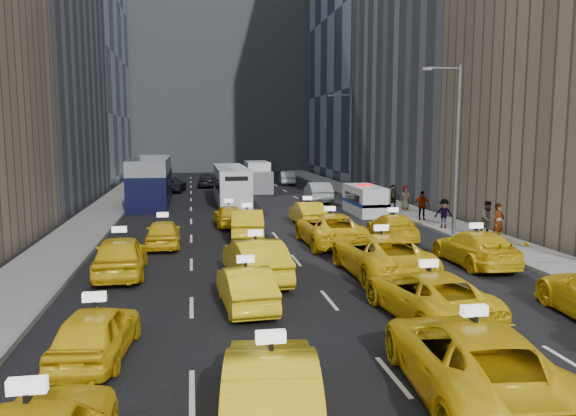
# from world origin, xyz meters

# --- Properties ---
(ground) EXTENTS (160.00, 160.00, 0.00)m
(ground) POSITION_xyz_m (0.00, 0.00, 0.00)
(ground) COLOR black
(ground) RESTS_ON ground
(sidewalk_west) EXTENTS (3.00, 90.00, 0.15)m
(sidewalk_west) POSITION_xyz_m (-10.50, 25.00, 0.07)
(sidewalk_west) COLOR gray
(sidewalk_west) RESTS_ON ground
(sidewalk_east) EXTENTS (3.00, 90.00, 0.15)m
(sidewalk_east) POSITION_xyz_m (10.50, 25.00, 0.07)
(sidewalk_east) COLOR gray
(sidewalk_east) RESTS_ON ground
(curb_west) EXTENTS (0.15, 90.00, 0.18)m
(curb_west) POSITION_xyz_m (-9.05, 25.00, 0.09)
(curb_west) COLOR slate
(curb_west) RESTS_ON ground
(curb_east) EXTENTS (0.15, 90.00, 0.18)m
(curb_east) POSITION_xyz_m (9.05, 25.00, 0.09)
(curb_east) COLOR slate
(curb_east) RESTS_ON ground
(building_backdrop) EXTENTS (30.00, 12.00, 40.00)m
(building_backdrop) POSITION_xyz_m (0.00, 72.00, 20.00)
(building_backdrop) COLOR slate
(building_backdrop) RESTS_ON ground
(streetlight_near) EXTENTS (2.15, 0.22, 9.00)m
(streetlight_near) POSITION_xyz_m (9.18, 12.00, 4.92)
(streetlight_near) COLOR #595B60
(streetlight_near) RESTS_ON ground
(streetlight_far) EXTENTS (2.15, 0.22, 9.00)m
(streetlight_far) POSITION_xyz_m (9.18, 32.00, 4.92)
(streetlight_far) COLOR #595B60
(streetlight_far) RESTS_ON ground
(taxi_1) EXTENTS (2.23, 4.95, 1.58)m
(taxi_1) POSITION_xyz_m (-3.05, -5.80, 0.79)
(taxi_1) COLOR yellow
(taxi_1) RESTS_ON ground
(taxi_2) EXTENTS (3.26, 6.05, 1.61)m
(taxi_2) POSITION_xyz_m (1.31, -5.11, 0.81)
(taxi_2) COLOR yellow
(taxi_2) RESTS_ON ground
(taxi_4) EXTENTS (2.00, 4.09, 1.34)m
(taxi_4) POSITION_xyz_m (-6.79, -1.78, 0.67)
(taxi_4) COLOR yellow
(taxi_4) RESTS_ON ground
(taxi_5) EXTENTS (1.71, 4.20, 1.36)m
(taxi_5) POSITION_xyz_m (-2.79, 1.68, 0.68)
(taxi_5) COLOR yellow
(taxi_5) RESTS_ON ground
(taxi_6) EXTENTS (2.87, 5.38, 1.44)m
(taxi_6) POSITION_xyz_m (2.47, -0.21, 0.72)
(taxi_6) COLOR yellow
(taxi_6) RESTS_ON ground
(taxi_8) EXTENTS (2.04, 4.78, 1.61)m
(taxi_8) POSITION_xyz_m (-7.19, 6.52, 0.80)
(taxi_8) COLOR yellow
(taxi_8) RESTS_ON ground
(taxi_9) EXTENTS (2.25, 5.06, 1.61)m
(taxi_9) POSITION_xyz_m (-2.12, 4.85, 0.81)
(taxi_9) COLOR yellow
(taxi_9) RESTS_ON ground
(taxi_10) EXTENTS (2.83, 5.99, 1.65)m
(taxi_10) POSITION_xyz_m (2.79, 4.94, 0.83)
(taxi_10) COLOR yellow
(taxi_10) RESTS_ON ground
(taxi_11) EXTENTS (2.10, 5.06, 1.46)m
(taxi_11) POSITION_xyz_m (7.25, 5.87, 0.73)
(taxi_11) COLOR yellow
(taxi_11) RESTS_ON ground
(taxi_12) EXTENTS (1.66, 4.07, 1.38)m
(taxi_12) POSITION_xyz_m (-5.83, 11.92, 0.69)
(taxi_12) COLOR yellow
(taxi_12) RESTS_ON ground
(taxi_13) EXTENTS (1.99, 4.78, 1.54)m
(taxi_13) POSITION_xyz_m (-1.57, 13.71, 0.77)
(taxi_13) COLOR yellow
(taxi_13) RESTS_ON ground
(taxi_14) EXTENTS (2.71, 5.79, 1.60)m
(taxi_14) POSITION_xyz_m (2.28, 11.10, 0.80)
(taxi_14) COLOR yellow
(taxi_14) RESTS_ON ground
(taxi_15) EXTENTS (2.36, 4.87, 1.37)m
(taxi_15) POSITION_xyz_m (5.81, 11.81, 0.68)
(taxi_15) COLOR yellow
(taxi_15) RESTS_ON ground
(taxi_16) EXTENTS (1.81, 4.01, 1.34)m
(taxi_16) POSITION_xyz_m (-2.28, 17.49, 0.67)
(taxi_16) COLOR yellow
(taxi_16) RESTS_ON ground
(taxi_17) EXTENTS (1.58, 4.30, 1.41)m
(taxi_17) POSITION_xyz_m (2.48, 17.52, 0.70)
(taxi_17) COLOR yellow
(taxi_17) RESTS_ON ground
(nypd_van) EXTENTS (2.14, 4.97, 2.10)m
(nypd_van) POSITION_xyz_m (7.29, 21.21, 0.95)
(nypd_van) COLOR silver
(nypd_van) RESTS_ON ground
(double_decker) EXTENTS (4.02, 12.50, 3.57)m
(double_decker) POSITION_xyz_m (-7.53, 29.72, 1.77)
(double_decker) COLOR black
(double_decker) RESTS_ON ground
(city_bus) EXTENTS (3.26, 11.30, 2.88)m
(city_bus) POSITION_xyz_m (-1.31, 29.23, 1.42)
(city_bus) COLOR silver
(city_bus) RESTS_ON ground
(box_truck) EXTENTS (2.34, 6.27, 2.83)m
(box_truck) POSITION_xyz_m (1.88, 37.86, 1.39)
(box_truck) COLOR white
(box_truck) RESTS_ON ground
(misc_car_0) EXTENTS (2.01, 5.02, 1.62)m
(misc_car_0) POSITION_xyz_m (5.67, 28.58, 0.81)
(misc_car_0) COLOR #A2A6AA
(misc_car_0) RESTS_ON ground
(misc_car_1) EXTENTS (2.85, 5.22, 1.39)m
(misc_car_1) POSITION_xyz_m (-6.27, 38.79, 0.69)
(misc_car_1) COLOR black
(misc_car_1) RESTS_ON ground
(misc_car_2) EXTENTS (2.63, 5.21, 1.45)m
(misc_car_2) POSITION_xyz_m (2.11, 45.65, 0.72)
(misc_car_2) COLOR slate
(misc_car_2) RESTS_ON ground
(misc_car_3) EXTENTS (1.88, 4.29, 1.44)m
(misc_car_3) POSITION_xyz_m (-2.90, 43.10, 0.72)
(misc_car_3) COLOR black
(misc_car_3) RESTS_ON ground
(misc_car_4) EXTENTS (1.93, 4.48, 1.43)m
(misc_car_4) POSITION_xyz_m (5.94, 44.96, 0.72)
(misc_car_4) COLOR #B2B4BA
(misc_car_4) RESTS_ON ground
(pedestrian_0) EXTENTS (0.81, 0.67, 1.90)m
(pedestrian_0) POSITION_xyz_m (10.61, 9.84, 1.10)
(pedestrian_0) COLOR gray
(pedestrian_0) RESTS_ON sidewalk_east
(pedestrian_1) EXTENTS (0.93, 0.56, 1.84)m
(pedestrian_1) POSITION_xyz_m (10.87, 11.31, 1.07)
(pedestrian_1) COLOR gray
(pedestrian_1) RESTS_ON sidewalk_east
(pedestrian_2) EXTENTS (1.16, 0.79, 1.66)m
(pedestrian_2) POSITION_xyz_m (9.72, 14.10, 0.98)
(pedestrian_2) COLOR gray
(pedestrian_2) RESTS_ON sidewalk_east
(pedestrian_3) EXTENTS (1.15, 0.77, 1.81)m
(pedestrian_3) POSITION_xyz_m (9.72, 17.23, 1.05)
(pedestrian_3) COLOR gray
(pedestrian_3) RESTS_ON sidewalk_east
(pedestrian_4) EXTENTS (0.84, 0.48, 1.67)m
(pedestrian_4) POSITION_xyz_m (10.59, 22.20, 0.99)
(pedestrian_4) COLOR gray
(pedestrian_4) RESTS_ON sidewalk_east
(pedestrian_5) EXTENTS (1.66, 0.73, 1.73)m
(pedestrian_5) POSITION_xyz_m (9.75, 22.46, 1.02)
(pedestrian_5) COLOR gray
(pedestrian_5) RESTS_ON sidewalk_east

